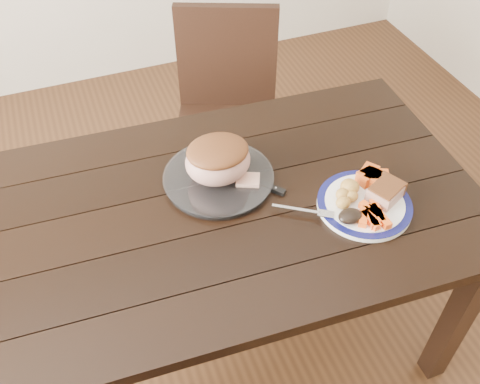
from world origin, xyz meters
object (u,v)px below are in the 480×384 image
object	(u,v)px
serving_platter	(219,179)
dinner_plate	(364,205)
roast_joint	(218,161)
chair_far	(226,108)
fork	(307,211)
dining_table	(213,227)
pork_slice	(386,193)
carving_knife	(255,182)

from	to	relation	value
serving_platter	dinner_plate	bearing A→B (deg)	-35.17
dinner_plate	roast_joint	size ratio (longest dim) A/B	1.39
chair_far	fork	distance (m)	0.90
dining_table	pork_slice	bearing A→B (deg)	-19.03
fork	serving_platter	bearing A→B (deg)	163.21
chair_far	serving_platter	distance (m)	0.72
dining_table	roast_joint	world-z (taller)	roast_joint
dinner_plate	carving_knife	size ratio (longest dim) A/B	1.07
chair_far	roast_joint	xyz separation A→B (m)	(-0.25, -0.64, 0.31)
dinner_plate	pork_slice	distance (m)	0.07
dinner_plate	serving_platter	bearing A→B (deg)	144.83
serving_platter	pork_slice	world-z (taller)	pork_slice
pork_slice	fork	size ratio (longest dim) A/B	0.61
serving_platter	roast_joint	distance (m)	0.07
pork_slice	chair_far	bearing A→B (deg)	100.97
chair_far	pork_slice	size ratio (longest dim) A/B	9.64
dining_table	dinner_plate	xyz separation A→B (m)	(0.42, -0.16, 0.10)
dinner_plate	carving_knife	distance (m)	0.33
pork_slice	dining_table	bearing A→B (deg)	160.97
pork_slice	roast_joint	distance (m)	0.50
carving_knife	pork_slice	bearing A→B (deg)	17.33
dining_table	dinner_plate	world-z (taller)	dinner_plate
chair_far	serving_platter	world-z (taller)	chair_far
fork	dinner_plate	bearing A→B (deg)	24.75
dinner_plate	fork	xyz separation A→B (m)	(-0.17, 0.03, 0.01)
fork	roast_joint	distance (m)	0.30
dinner_plate	serving_platter	xyz separation A→B (m)	(-0.36, 0.26, 0.00)
pork_slice	fork	xyz separation A→B (m)	(-0.23, 0.03, -0.02)
dinner_plate	serving_platter	size ratio (longest dim) A/B	0.84
roast_joint	carving_knife	world-z (taller)	roast_joint
dining_table	chair_far	xyz separation A→B (m)	(0.30, 0.73, -0.13)
chair_far	roast_joint	world-z (taller)	chair_far
chair_far	serving_platter	size ratio (longest dim) A/B	2.81
roast_joint	dining_table	bearing A→B (deg)	-119.31
dining_table	dinner_plate	distance (m)	0.46
dinner_plate	dining_table	bearing A→B (deg)	159.02
chair_far	dinner_plate	xyz separation A→B (m)	(0.11, -0.89, 0.23)
chair_far	pork_slice	bearing A→B (deg)	123.42
dining_table	pork_slice	distance (m)	0.52
pork_slice	carving_knife	xyz separation A→B (m)	(-0.32, 0.21, -0.04)
serving_platter	pork_slice	distance (m)	0.50
dining_table	dinner_plate	size ratio (longest dim) A/B	5.95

